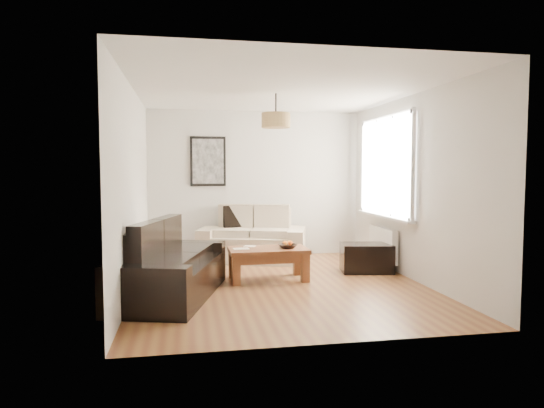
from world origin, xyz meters
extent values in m
plane|color=brown|center=(0.00, 0.00, 0.00)|extent=(4.50, 4.50, 0.00)
cube|color=white|center=(1.82, 0.80, 0.38)|extent=(0.10, 0.90, 0.52)
cylinder|color=tan|center=(0.00, 0.30, 2.23)|extent=(0.40, 0.40, 0.20)
cube|color=black|center=(1.45, 0.55, 0.22)|extent=(0.83, 0.61, 0.43)
cube|color=black|center=(-0.42, 1.99, 0.74)|extent=(0.39, 0.16, 0.37)
cube|color=black|center=(0.23, 1.99, 0.73)|extent=(0.39, 0.19, 0.37)
imported|color=black|center=(0.16, 0.24, 0.48)|extent=(0.30, 0.30, 0.06)
sphere|color=#FF5B15|center=(0.23, 0.36, 0.49)|extent=(0.09, 0.09, 0.08)
sphere|color=orange|center=(0.22, 0.41, 0.49)|extent=(0.10, 0.10, 0.09)
sphere|color=orange|center=(0.15, 0.37, 0.49)|extent=(0.10, 0.10, 0.09)
cube|color=white|center=(-0.49, 0.31, 0.45)|extent=(0.23, 0.17, 0.01)
camera|label=1|loc=(-1.23, -6.21, 1.53)|focal=31.38mm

